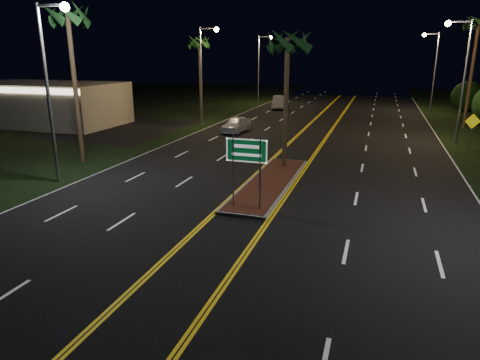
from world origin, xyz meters
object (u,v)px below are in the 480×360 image
at_px(warning_sign, 472,126).
at_px(highway_sign, 247,157).
at_px(median_island, 270,183).
at_px(palm_left_far, 199,43).
at_px(palm_left_near, 68,17).
at_px(palm_right_far, 479,24).
at_px(car_far, 280,101).
at_px(streetlight_right_mid, 460,68).
at_px(streetlight_left_far, 261,62).
at_px(car_near, 236,123).
at_px(commercial_building, 44,103).
at_px(streetlight_left_near, 52,74).
at_px(streetlight_right_far, 432,63).
at_px(streetlight_left_mid, 205,65).
at_px(shrub_far, 468,97).
at_px(palm_median, 288,42).

bearing_deg(warning_sign, highway_sign, -136.25).
bearing_deg(median_island, palm_left_far, 121.36).
bearing_deg(palm_left_near, palm_right_far, 41.01).
xyz_separation_m(palm_left_near, car_far, (5.60, 31.45, -7.76)).
distance_m(streetlight_right_mid, palm_right_far, 9.00).
relative_size(streetlight_left_far, palm_left_near, 0.92).
relative_size(streetlight_right_mid, car_near, 1.89).
relative_size(commercial_building, streetlight_left_near, 1.67).
distance_m(streetlight_right_far, palm_left_near, 41.22).
relative_size(palm_left_near, warning_sign, 3.83).
relative_size(highway_sign, palm_right_far, 0.31).
bearing_deg(commercial_building, streetlight_right_far, 31.01).
bearing_deg(palm_right_far, car_far, 154.38).
distance_m(palm_left_near, warning_sign, 27.75).
bearing_deg(streetlight_left_near, car_near, 77.40).
distance_m(streetlight_left_mid, shrub_far, 27.40).
xyz_separation_m(streetlight_right_mid, shrub_far, (3.19, 14.00, -3.32)).
height_order(streetlight_left_far, shrub_far, streetlight_left_far).
xyz_separation_m(commercial_building, streetlight_left_far, (15.39, 24.01, 3.65)).
xyz_separation_m(commercial_building, streetlight_left_near, (15.39, -15.99, 3.65)).
relative_size(median_island, car_far, 1.86).
bearing_deg(commercial_building, palm_left_near, -41.61).
distance_m(palm_median, palm_left_near, 12.82).
bearing_deg(palm_median, palm_right_far, 56.72).
bearing_deg(commercial_building, highway_sign, -33.48).
height_order(palm_right_far, car_near, palm_right_far).
distance_m(median_island, streetlight_right_far, 37.00).
xyz_separation_m(palm_median, car_far, (-6.90, 28.95, -6.36)).
distance_m(palm_right_far, warning_sign, 12.65).
bearing_deg(highway_sign, palm_left_far, 116.92).
relative_size(palm_median, palm_left_far, 0.94).
height_order(streetlight_left_near, streetlight_right_far, same).
bearing_deg(median_island, car_near, 114.81).
xyz_separation_m(palm_left_far, palm_right_far, (25.60, 2.00, 1.40)).
xyz_separation_m(highway_sign, palm_median, (0.00, 7.70, 4.87)).
bearing_deg(streetlight_left_mid, streetlight_right_far, 40.30).
height_order(streetlight_left_mid, warning_sign, streetlight_left_mid).
distance_m(streetlight_left_far, palm_left_near, 36.18).
bearing_deg(streetlight_right_mid, median_island, -125.28).
relative_size(palm_right_far, car_far, 1.87).
bearing_deg(streetlight_left_far, streetlight_left_near, -90.00).
height_order(palm_left_near, palm_right_far, palm_right_far).
bearing_deg(shrub_far, streetlight_left_far, 161.86).
bearing_deg(streetlight_left_far, median_island, -74.00).
bearing_deg(car_far, streetlight_left_near, -104.88).
bearing_deg(median_island, palm_right_far, 60.90).
bearing_deg(median_island, highway_sign, -90.00).
relative_size(streetlight_left_mid, warning_sign, 3.52).
bearing_deg(warning_sign, car_near, 162.80).
relative_size(palm_left_far, shrub_far, 2.22).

